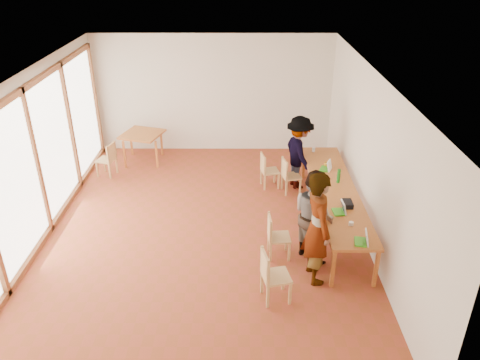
% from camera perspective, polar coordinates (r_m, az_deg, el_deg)
% --- Properties ---
extents(ground, '(8.00, 8.00, 0.00)m').
position_cam_1_polar(ground, '(9.05, -4.39, -6.18)').
color(ground, '#993D25').
rests_on(ground, ground).
extents(wall_back, '(6.00, 0.10, 3.00)m').
position_cam_1_polar(wall_back, '(12.07, -3.27, 10.41)').
color(wall_back, beige).
rests_on(wall_back, ground).
extents(wall_front, '(6.00, 0.10, 3.00)m').
position_cam_1_polar(wall_front, '(4.99, -8.42, -16.95)').
color(wall_front, beige).
rests_on(wall_front, ground).
extents(wall_right, '(0.10, 8.00, 3.00)m').
position_cam_1_polar(wall_right, '(8.60, 15.60, 2.39)').
color(wall_right, beige).
rests_on(wall_right, ground).
extents(window_wall, '(0.10, 8.00, 3.00)m').
position_cam_1_polar(window_wall, '(9.07, -23.74, 2.32)').
color(window_wall, white).
rests_on(window_wall, ground).
extents(ceiling, '(6.00, 8.00, 0.04)m').
position_cam_1_polar(ceiling, '(7.82, -5.17, 12.68)').
color(ceiling, white).
rests_on(ceiling, wall_back).
extents(communal_table, '(0.80, 4.00, 0.75)m').
position_cam_1_polar(communal_table, '(9.12, 11.47, -1.27)').
color(communal_table, '#C3692B').
rests_on(communal_table, ground).
extents(side_table, '(0.90, 0.90, 0.75)m').
position_cam_1_polar(side_table, '(11.82, -11.82, 5.24)').
color(side_table, '#C3692B').
rests_on(side_table, ground).
extents(chair_near, '(0.48, 0.48, 0.46)m').
position_cam_1_polar(chair_near, '(7.16, 3.74, -11.02)').
color(chair_near, tan).
rests_on(chair_near, ground).
extents(chair_mid, '(0.40, 0.40, 0.43)m').
position_cam_1_polar(chair_mid, '(8.10, 4.20, -6.37)').
color(chair_mid, tan).
rests_on(chair_mid, ground).
extents(chair_far, '(0.44, 0.44, 0.42)m').
position_cam_1_polar(chair_far, '(10.38, 3.25, 1.58)').
color(chair_far, tan).
rests_on(chair_far, ground).
extents(chair_empty, '(0.44, 0.44, 0.42)m').
position_cam_1_polar(chair_empty, '(10.19, 5.86, 0.96)').
color(chair_empty, tan).
rests_on(chair_empty, ground).
extents(chair_spare, '(0.47, 0.47, 0.43)m').
position_cam_1_polar(chair_spare, '(11.31, -15.71, 2.84)').
color(chair_spare, tan).
rests_on(chair_spare, ground).
extents(person_near, '(0.57, 0.77, 1.91)m').
position_cam_1_polar(person_near, '(7.44, 9.45, -5.77)').
color(person_near, gray).
rests_on(person_near, ground).
extents(person_mid, '(0.88, 0.98, 1.65)m').
position_cam_1_polar(person_mid, '(8.04, 8.96, -4.17)').
color(person_mid, gray).
rests_on(person_mid, ground).
extents(person_far, '(0.89, 1.19, 1.65)m').
position_cam_1_polar(person_far, '(10.34, 7.21, 3.34)').
color(person_far, gray).
rests_on(person_far, ground).
extents(laptop_near, '(0.26, 0.28, 0.21)m').
position_cam_1_polar(laptop_near, '(7.58, 14.83, -7.05)').
color(laptop_near, green).
rests_on(laptop_near, communal_table).
extents(laptop_mid, '(0.23, 0.27, 0.21)m').
position_cam_1_polar(laptop_mid, '(8.29, 12.20, -3.55)').
color(laptop_mid, green).
rests_on(laptop_mid, communal_table).
extents(laptop_far, '(0.29, 0.31, 0.21)m').
position_cam_1_polar(laptop_far, '(9.78, 10.56, 1.54)').
color(laptop_far, green).
rests_on(laptop_far, communal_table).
extents(yellow_mug, '(0.14, 0.14, 0.09)m').
position_cam_1_polar(yellow_mug, '(9.94, 10.53, 1.87)').
color(yellow_mug, orange).
rests_on(yellow_mug, communal_table).
extents(green_bottle, '(0.07, 0.07, 0.28)m').
position_cam_1_polar(green_bottle, '(9.27, 11.93, 0.49)').
color(green_bottle, '#176518').
rests_on(green_bottle, communal_table).
extents(clear_glass, '(0.07, 0.07, 0.09)m').
position_cam_1_polar(clear_glass, '(10.60, 8.96, 3.66)').
color(clear_glass, silver).
rests_on(clear_glass, communal_table).
extents(condiment_cup, '(0.08, 0.08, 0.06)m').
position_cam_1_polar(condiment_cup, '(7.99, 13.40, -5.20)').
color(condiment_cup, white).
rests_on(condiment_cup, communal_table).
extents(pink_phone, '(0.05, 0.10, 0.01)m').
position_cam_1_polar(pink_phone, '(7.62, 15.12, -7.35)').
color(pink_phone, '#E34C99').
rests_on(pink_phone, communal_table).
extents(black_pouch, '(0.16, 0.26, 0.09)m').
position_cam_1_polar(black_pouch, '(8.53, 12.99, -2.84)').
color(black_pouch, black).
rests_on(black_pouch, communal_table).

